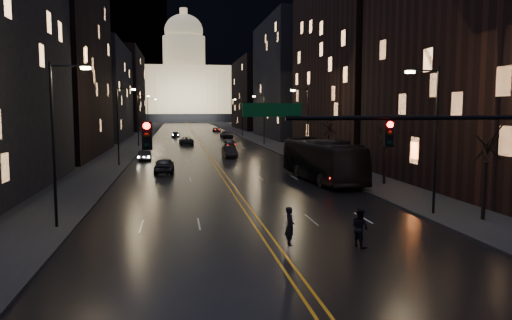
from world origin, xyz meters
name	(u,v)px	position (x,y,z in m)	size (l,w,h in m)	color
ground	(297,281)	(0.00, 0.00, 0.00)	(900.00, 900.00, 0.00)	black
road	(192,131)	(0.00, 130.00, 0.01)	(20.00, 320.00, 0.02)	black
sidewalk_left	(143,131)	(-14.00, 130.00, 0.08)	(8.00, 320.00, 0.16)	black
sidewalk_right	(239,130)	(14.00, 130.00, 0.08)	(8.00, 320.00, 0.16)	black
center_line	(192,131)	(0.00, 130.00, 0.03)	(0.62, 320.00, 0.01)	orange
building_left_mid	(52,53)	(-21.00, 54.00, 14.00)	(12.00, 30.00, 28.00)	black
building_left_far	(97,92)	(-21.00, 92.00, 10.00)	(12.00, 34.00, 20.00)	black
building_left_dist	(121,91)	(-21.00, 140.00, 12.00)	(12.00, 40.00, 24.00)	black
building_right_near	(490,42)	(21.00, 20.00, 12.00)	(12.00, 26.00, 24.00)	black
building_right_tall	(360,19)	(21.00, 50.00, 19.00)	(12.00, 30.00, 38.00)	black
building_right_mid	(291,80)	(21.00, 92.00, 13.00)	(12.00, 34.00, 26.00)	black
building_right_dist	(257,95)	(21.00, 140.00, 11.00)	(12.00, 40.00, 22.00)	black
mountain_ridge	(232,34)	(40.00, 380.00, 65.00)	(520.00, 60.00, 130.00)	black
capitol	(185,88)	(0.00, 250.00, 17.15)	(90.00, 50.00, 58.50)	black
traffic_signal	(446,146)	(5.91, 0.00, 5.10)	(17.29, 0.45, 7.00)	black
streetlamp_right_near	(433,133)	(10.81, 10.00, 5.08)	(2.13, 0.25, 9.00)	black
streetlamp_left_near	(57,136)	(-10.81, 10.00, 5.08)	(2.13, 0.25, 9.00)	black
streetlamp_right_mid	(306,121)	(10.81, 40.00, 5.08)	(2.13, 0.25, 9.00)	black
streetlamp_left_mid	(120,122)	(-10.81, 40.00, 5.08)	(2.13, 0.25, 9.00)	black
streetlamp_right_far	(263,117)	(10.81, 70.00, 5.08)	(2.13, 0.25, 9.00)	black
streetlamp_left_far	(139,117)	(-10.81, 70.00, 5.08)	(2.13, 0.25, 9.00)	black
streetlamp_right_dist	(241,115)	(10.81, 100.00, 5.08)	(2.13, 0.25, 9.00)	black
streetlamp_left_dist	(149,115)	(-10.81, 100.00, 5.08)	(2.13, 0.25, 9.00)	black
tree_right_near	(486,144)	(13.00, 8.00, 4.53)	(2.40, 2.40, 6.65)	black
tree_right_mid	(385,133)	(13.00, 22.00, 4.53)	(2.40, 2.40, 6.65)	black
tree_right_far	(329,126)	(13.00, 38.00, 4.53)	(2.40, 2.40, 6.65)	black
bus	(322,160)	(8.50, 25.47, 1.90)	(3.19, 13.62, 3.79)	black
oncoming_car_a	(164,165)	(-5.78, 33.31, 0.81)	(1.91, 4.75, 1.62)	black
oncoming_car_b	(145,156)	(-8.50, 45.69, 0.68)	(1.44, 4.12, 1.36)	black
oncoming_car_c	(186,141)	(-2.77, 73.57, 0.71)	(2.37, 5.13, 1.43)	black
oncoming_car_d	(176,134)	(-4.75, 97.71, 0.65)	(1.81, 4.46, 1.30)	black
receding_car_a	(230,152)	(2.50, 48.38, 0.77)	(1.63, 4.69, 1.54)	black
receding_car_b	(230,143)	(4.19, 63.94, 0.82)	(1.93, 4.79, 1.63)	black
receding_car_c	(227,135)	(6.41, 91.84, 0.82)	(2.29, 5.64, 1.64)	black
receding_car_d	(217,130)	(6.67, 122.98, 0.66)	(2.19, 4.75, 1.32)	black
pedestrian_a	(290,226)	(0.82, 4.89, 0.94)	(0.69, 0.45, 1.89)	black
pedestrian_b	(360,228)	(4.03, 4.09, 0.94)	(0.91, 0.50, 1.88)	black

